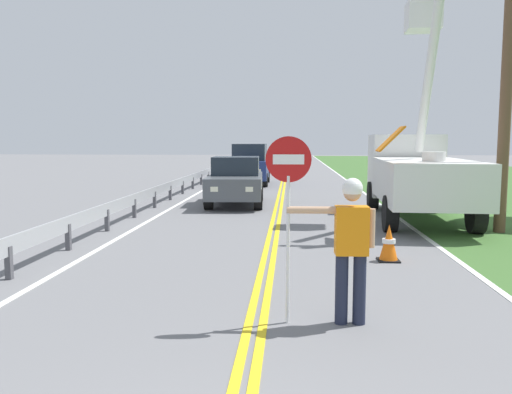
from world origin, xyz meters
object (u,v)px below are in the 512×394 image
(oncoming_sedan_nearest, at_px, (236,181))
(traffic_cone_lead, at_px, (389,244))
(flagger_worker, at_px, (351,241))
(utility_pole_near, at_px, (508,57))
(stop_sign_paddle, at_px, (288,187))
(oncoming_suv_second, at_px, (250,164))
(utility_bucket_truck, at_px, (415,169))

(oncoming_sedan_nearest, xyz_separation_m, traffic_cone_lead, (3.81, -8.41, -0.50))
(traffic_cone_lead, bearing_deg, flagger_worker, -107.91)
(traffic_cone_lead, bearing_deg, oncoming_sedan_nearest, 114.41)
(traffic_cone_lead, bearing_deg, utility_pole_near, 45.00)
(utility_pole_near, distance_m, traffic_cone_lead, 6.14)
(flagger_worker, distance_m, stop_sign_paddle, 1.02)
(stop_sign_paddle, bearing_deg, oncoming_suv_second, 95.83)
(utility_bucket_truck, relative_size, utility_pole_near, 0.85)
(flagger_worker, relative_size, oncoming_sedan_nearest, 0.44)
(stop_sign_paddle, relative_size, utility_bucket_truck, 0.34)
(stop_sign_paddle, bearing_deg, utility_bucket_truck, 68.15)
(flagger_worker, bearing_deg, oncoming_suv_second, 97.97)
(oncoming_sedan_nearest, bearing_deg, utility_bucket_truck, -26.06)
(oncoming_sedan_nearest, distance_m, traffic_cone_lead, 9.24)
(flagger_worker, height_order, utility_bucket_truck, utility_bucket_truck)
(oncoming_suv_second, bearing_deg, utility_bucket_truck, -62.90)
(flagger_worker, distance_m, utility_bucket_truck, 9.59)
(flagger_worker, height_order, utility_pole_near, utility_pole_near)
(oncoming_sedan_nearest, bearing_deg, traffic_cone_lead, -65.59)
(flagger_worker, bearing_deg, oncoming_sedan_nearest, 102.79)
(utility_pole_near, bearing_deg, oncoming_suv_second, 118.27)
(oncoming_sedan_nearest, bearing_deg, flagger_worker, -77.21)
(stop_sign_paddle, distance_m, oncoming_suv_second, 20.52)
(utility_pole_near, relative_size, traffic_cone_lead, 11.69)
(stop_sign_paddle, distance_m, traffic_cone_lead, 4.20)
(utility_bucket_truck, height_order, traffic_cone_lead, utility_bucket_truck)
(stop_sign_paddle, distance_m, utility_pole_near, 8.96)
(oncoming_sedan_nearest, distance_m, oncoming_suv_second, 8.52)
(flagger_worker, bearing_deg, stop_sign_paddle, -178.47)
(stop_sign_paddle, height_order, utility_pole_near, utility_pole_near)
(oncoming_suv_second, distance_m, utility_pole_near, 15.76)
(flagger_worker, height_order, oncoming_sedan_nearest, flagger_worker)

